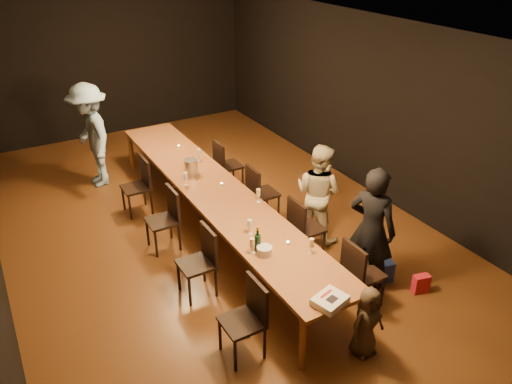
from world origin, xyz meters
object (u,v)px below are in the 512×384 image
chair_right_0 (364,273)px  plate_stack (264,251)px  child (367,322)px  champagne_bottle (258,239)px  chair_left_0 (242,322)px  man_blue (91,136)px  woman_birthday (372,229)px  table (215,192)px  chair_right_1 (307,227)px  chair_right_3 (229,165)px  chair_left_3 (136,187)px  chair_left_1 (196,264)px  chair_right_2 (263,192)px  chair_left_2 (162,220)px  birthday_cake (330,301)px  ice_bucket (191,167)px  woman_tan (318,193)px

chair_right_0 → plate_stack: chair_right_0 is taller
child → champagne_bottle: size_ratio=2.64×
chair_left_0 → man_blue: bearing=3.4°
woman_birthday → champagne_bottle: (-1.39, 0.45, 0.06)m
man_blue → plate_stack: size_ratio=10.09×
table → chair_right_1: bearing=-54.7°
chair_right_0 → chair_right_3: (0.00, 3.60, 0.00)m
chair_right_0 → plate_stack: size_ratio=4.99×
chair_left_3 → woman_birthday: (2.00, -3.34, 0.39)m
woman_birthday → man_blue: 5.25m
chair_right_1 → chair_left_0: 2.08m
chair_left_1 → woman_birthday: bearing=-115.2°
chair_right_0 → chair_right_1: same height
chair_left_3 → child: size_ratio=1.07×
chair_left_1 → child: chair_left_1 is taller
chair_left_0 → chair_left_1: bearing=0.0°
chair_right_2 → chair_right_3: (0.00, 1.20, 0.00)m
chair_left_2 → man_blue: (-0.30, 2.58, 0.47)m
chair_left_1 → chair_left_3: (0.00, 2.40, 0.00)m
chair_left_3 → chair_left_0: bearing=-180.0°
child → plate_stack: child is taller
chair_right_2 → child: (-0.52, -3.05, -0.03)m
chair_left_0 → table: bearing=-19.5°
chair_left_1 → champagne_bottle: bearing=-128.6°
table → chair_right_0: chair_right_0 is taller
chair_left_3 → chair_right_1: bearing=-144.7°
woman_birthday → birthday_cake: woman_birthday is taller
chair_right_0 → chair_right_3: same height
chair_left_3 → champagne_bottle: size_ratio=2.83×
chair_left_3 → man_blue: bearing=12.3°
chair_right_3 → chair_left_2: (-1.70, -1.20, 0.00)m
chair_left_1 → birthday_cake: chair_left_1 is taller
chair_right_1 → ice_bucket: (-0.94, 1.85, 0.41)m
birthday_cake → plate_stack: 1.10m
chair_left_1 → plate_stack: 0.94m
chair_left_2 → birthday_cake: bearing=-165.0°
chair_left_0 → plate_stack: bearing=-46.9°
chair_right_3 → chair_left_0: same height
plate_stack → woman_tan: bearing=32.3°
chair_right_0 → chair_left_2: bearing=-144.7°
woman_tan → birthday_cake: bearing=124.8°
chair_left_0 → ice_bucket: bearing=-14.1°
chair_right_3 → man_blue: man_blue is taller
chair_right_0 → chair_right_2: 2.40m
plate_stack → birthday_cake: bearing=-82.8°
chair_right_3 → man_blue: size_ratio=0.49×
chair_left_3 → woman_tan: size_ratio=0.62×
chair_right_0 → chair_right_2: (0.00, 2.40, 0.00)m
man_blue → champagne_bottle: man_blue is taller
chair_left_1 → chair_right_1: bearing=-90.0°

